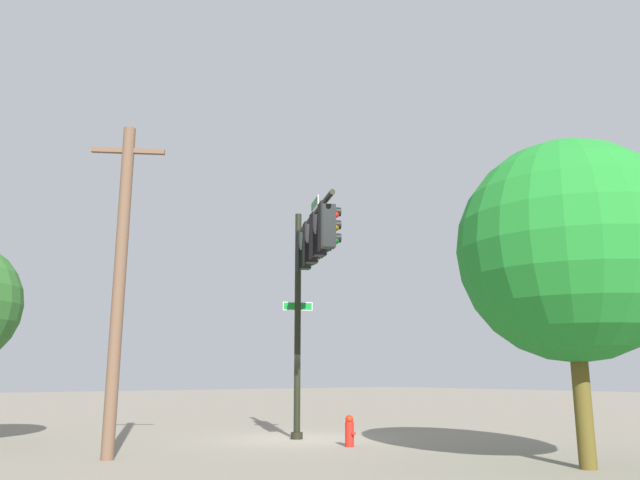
% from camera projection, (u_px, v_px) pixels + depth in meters
% --- Properties ---
extents(ground_plane, '(120.00, 120.00, 0.00)m').
position_uv_depth(ground_plane, '(297.00, 439.00, 18.68)').
color(ground_plane, gray).
extents(signal_pole_assembly, '(4.72, 2.58, 6.99)m').
position_uv_depth(signal_pole_assembly, '(311.00, 263.00, 17.83)').
color(signal_pole_assembly, black).
rests_on(signal_pole_assembly, ground_plane).
extents(utility_pole, '(1.03, 1.60, 8.00)m').
position_uv_depth(utility_pole, '(119.00, 280.00, 14.95)').
color(utility_pole, brown).
rests_on(utility_pole, ground_plane).
extents(fire_hydrant, '(0.33, 0.24, 0.83)m').
position_uv_depth(fire_hydrant, '(350.00, 431.00, 16.74)').
color(fire_hydrant, red).
rests_on(fire_hydrant, ground_plane).
extents(tree_mid, '(4.89, 4.89, 7.03)m').
position_uv_depth(tree_mid, '(570.00, 250.00, 13.67)').
color(tree_mid, '#51451A').
rests_on(tree_mid, ground_plane).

